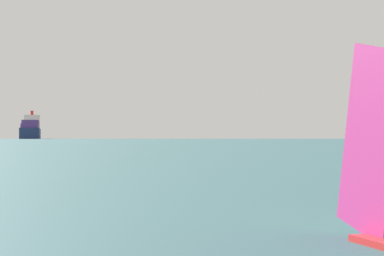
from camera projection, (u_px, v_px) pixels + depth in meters
name	position (u px, v px, depth m)	size (l,w,h in m)	color
cargo_ship	(31.00, 131.00, 917.48)	(59.40, 161.38, 39.23)	navy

